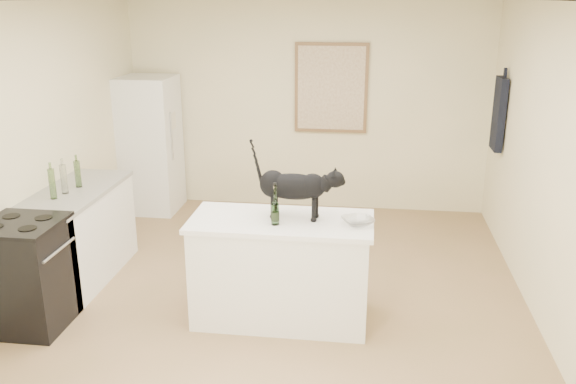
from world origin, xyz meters
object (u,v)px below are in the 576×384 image
(fridge, at_px, (149,145))
(black_cat, at_px, (293,190))
(stove, at_px, (27,276))
(wine_bottle, at_px, (275,207))
(glass_bowl, at_px, (358,222))

(fridge, height_order, black_cat, fridge)
(stove, distance_m, fridge, 2.98)
(stove, xyz_separation_m, black_cat, (2.14, 0.45, 0.69))
(wine_bottle, distance_m, glass_bowl, 0.67)
(wine_bottle, height_order, glass_bowl, wine_bottle)
(wine_bottle, bearing_deg, black_cat, 55.77)
(black_cat, bearing_deg, wine_bottle, -118.57)
(black_cat, distance_m, wine_bottle, 0.23)
(stove, xyz_separation_m, fridge, (0.00, 2.95, 0.40))
(fridge, relative_size, wine_bottle, 5.60)
(stove, relative_size, wine_bottle, 2.96)
(glass_bowl, bearing_deg, wine_bottle, -173.54)
(stove, height_order, black_cat, black_cat)
(fridge, height_order, wine_bottle, fridge)
(stove, height_order, glass_bowl, glass_bowl)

